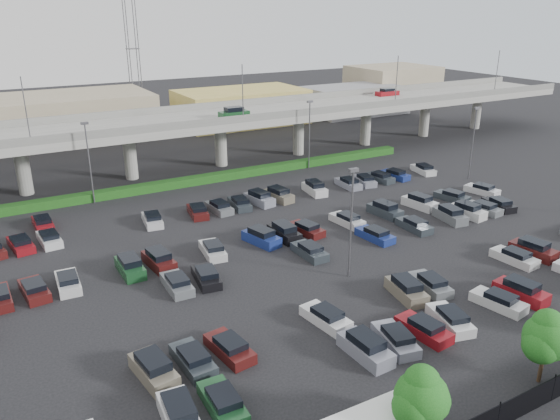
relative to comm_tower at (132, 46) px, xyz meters
name	(u,v)px	position (x,y,z in m)	size (l,w,h in m)	color
ground	(302,245)	(-4.00, -74.00, -15.61)	(280.00, 280.00, 0.00)	black
overpass	(187,125)	(-4.21, -42.01, -8.64)	(150.00, 13.00, 15.80)	gray
hedge	(209,178)	(-4.00, -49.00, -15.06)	(66.00, 1.60, 1.10)	#163F12
fence	(542,395)	(-4.05, -102.00, -14.71)	(70.00, 0.10, 2.00)	black
tree_row	(536,343)	(-3.30, -100.53, -12.09)	(65.07, 3.66, 5.94)	#332316
parked_cars	(324,246)	(-2.94, -76.44, -15.01)	(62.97, 41.62, 1.67)	silver
light_poles	(258,189)	(-8.12, -72.00, -9.37)	(66.90, 48.38, 10.30)	#505055
distant_buildings	(195,108)	(8.38, -12.19, -11.87)	(138.00, 24.00, 9.00)	gray
comm_tower	(132,46)	(0.00, 0.00, 0.00)	(2.40, 2.40, 30.00)	#505055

